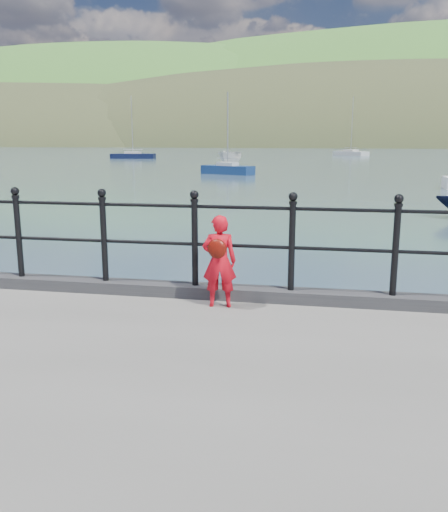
% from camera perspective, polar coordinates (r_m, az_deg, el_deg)
% --- Properties ---
extents(ground, '(600.00, 600.00, 0.00)m').
position_cam_1_polar(ground, '(7.28, 2.05, -11.73)').
color(ground, '#2D4251').
rests_on(ground, ground).
extents(kerb, '(60.00, 0.30, 0.15)m').
position_cam_1_polar(kerb, '(6.77, 1.92, -3.92)').
color(kerb, '#28282B').
rests_on(kerb, quay).
extents(railing, '(18.11, 0.11, 1.20)m').
position_cam_1_polar(railing, '(6.60, 1.97, 2.34)').
color(railing, black).
rests_on(railing, kerb).
extents(far_shore, '(830.00, 200.00, 156.00)m').
position_cam_1_polar(far_shore, '(250.12, 19.33, 5.81)').
color(far_shore, '#333A21').
rests_on(far_shore, ground).
extents(child, '(0.44, 0.35, 1.10)m').
position_cam_1_polar(child, '(6.35, -0.50, -0.50)').
color(child, red).
rests_on(child, quay).
extents(launch_white, '(2.42, 4.67, 1.72)m').
position_cam_1_polar(launch_white, '(54.80, 0.67, 10.16)').
color(launch_white, silver).
rests_on(launch_white, ground).
extents(sailboat_left, '(6.47, 2.50, 8.95)m').
position_cam_1_polar(sailboat_left, '(80.63, -9.55, 10.33)').
color(sailboat_left, black).
rests_on(sailboat_left, ground).
extents(sailboat_deep, '(5.95, 6.29, 9.79)m').
position_cam_1_polar(sailboat_deep, '(95.36, 13.18, 10.47)').
color(sailboat_deep, beige).
rests_on(sailboat_deep, ground).
extents(sailboat_port, '(4.70, 3.15, 6.76)m').
position_cam_1_polar(sailboat_port, '(45.26, 0.38, 9.03)').
color(sailboat_port, navy).
rests_on(sailboat_port, ground).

